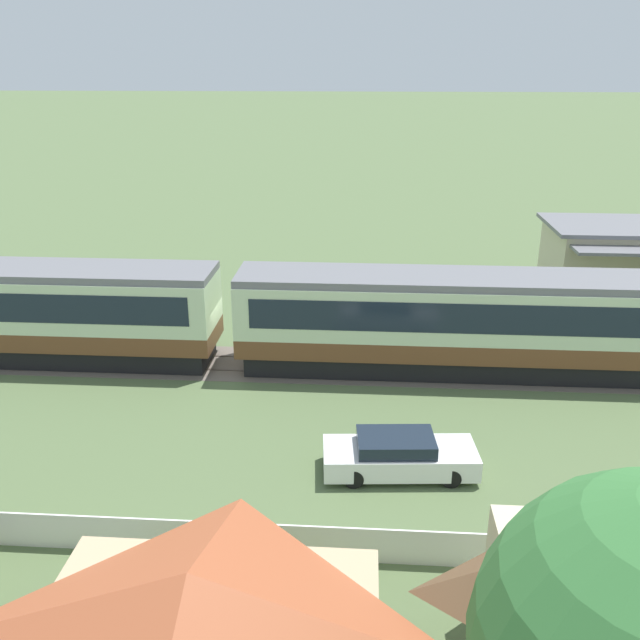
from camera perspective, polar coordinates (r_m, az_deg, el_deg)
The scene contains 6 objects.
ground_plane at distance 30.14m, azimuth -8.07°, elevation -3.19°, with size 600.00×600.00×0.00m, color #566B42.
passenger_train at distance 28.37m, azimuth 10.90°, elevation 0.13°, with size 53.48×3.19×4.19m.
railway_track at distance 29.44m, azimuth -5.90°, elevation -3.68°, with size 102.44×3.60×0.04m.
station_building at distance 40.17m, azimuth 24.66°, elevation 4.45°, with size 9.12×6.82×4.21m.
picket_fence_front at distance 18.56m, azimuth 10.79°, elevation -18.43°, with size 42.02×0.06×1.05m, color white.
parked_car_white at distance 21.83m, azimuth 6.65°, elevation -11.24°, with size 4.92×2.17×1.30m.
Camera 1 is at (6.10, -26.90, 12.16)m, focal length 38.00 mm.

